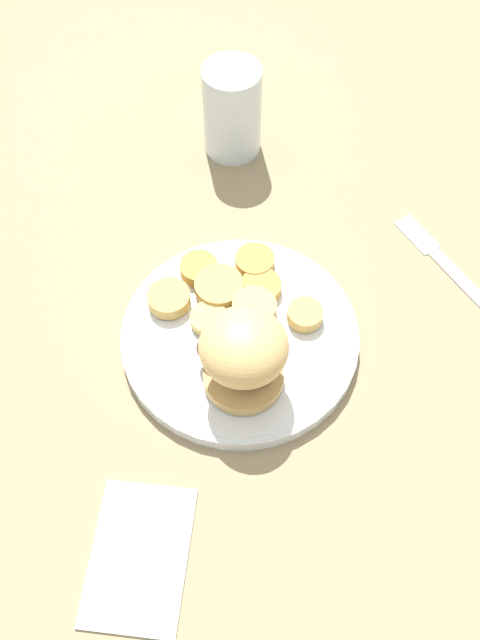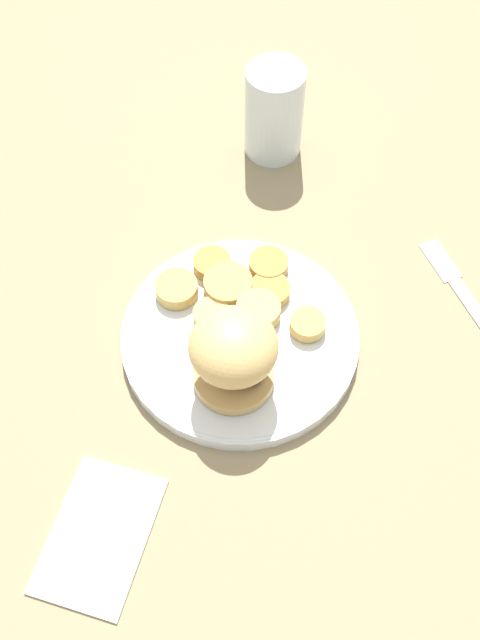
# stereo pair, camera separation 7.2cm
# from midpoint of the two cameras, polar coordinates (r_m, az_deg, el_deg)

# --- Properties ---
(ground_plane) EXTENTS (4.00, 4.00, 0.00)m
(ground_plane) POSITION_cam_midpoint_polar(r_m,az_deg,el_deg) (0.80, -2.55, -1.84)
(ground_plane) COLOR #937F5B
(dinner_plate) EXTENTS (0.25, 0.25, 0.02)m
(dinner_plate) POSITION_cam_midpoint_polar(r_m,az_deg,el_deg) (0.79, -2.58, -1.47)
(dinner_plate) COLOR white
(dinner_plate) RESTS_ON ground_plane
(sandwich) EXTENTS (0.09, 0.09, 0.09)m
(sandwich) POSITION_cam_midpoint_polar(r_m,az_deg,el_deg) (0.71, -2.59, -2.81)
(sandwich) COLOR tan
(sandwich) RESTS_ON dinner_plate
(potato_round_0) EXTENTS (0.05, 0.05, 0.02)m
(potato_round_0) POSITION_cam_midpoint_polar(r_m,az_deg,el_deg) (0.81, -7.98, 1.45)
(potato_round_0) COLOR tan
(potato_round_0) RESTS_ON dinner_plate
(potato_round_1) EXTENTS (0.04, 0.04, 0.01)m
(potato_round_1) POSITION_cam_midpoint_polar(r_m,az_deg,el_deg) (0.79, -4.98, -0.11)
(potato_round_1) COLOR #DBB766
(potato_round_1) RESTS_ON dinner_plate
(potato_round_2) EXTENTS (0.04, 0.04, 0.01)m
(potato_round_2) POSITION_cam_midpoint_polar(r_m,az_deg,el_deg) (0.81, -0.91, 2.38)
(potato_round_2) COLOR #BC8942
(potato_round_2) RESTS_ON dinner_plate
(potato_round_3) EXTENTS (0.04, 0.04, 0.01)m
(potato_round_3) POSITION_cam_midpoint_polar(r_m,az_deg,el_deg) (0.83, -5.63, 3.76)
(potato_round_3) COLOR #BC8942
(potato_round_3) RESTS_ON dinner_plate
(potato_round_4) EXTENTS (0.04, 0.04, 0.01)m
(potato_round_4) POSITION_cam_midpoint_polar(r_m,az_deg,el_deg) (0.79, 2.37, 0.34)
(potato_round_4) COLOR tan
(potato_round_4) RESTS_ON dinner_plate
(potato_round_5) EXTENTS (0.05, 0.05, 0.02)m
(potato_round_5) POSITION_cam_midpoint_polar(r_m,az_deg,el_deg) (0.79, -1.48, 0.72)
(potato_round_5) COLOR #DBB766
(potato_round_5) RESTS_ON dinner_plate
(potato_round_6) EXTENTS (0.05, 0.05, 0.01)m
(potato_round_6) POSITION_cam_midpoint_polar(r_m,az_deg,el_deg) (0.81, -4.14, 2.35)
(potato_round_6) COLOR tan
(potato_round_6) RESTS_ON dinner_plate
(potato_round_7) EXTENTS (0.04, 0.04, 0.01)m
(potato_round_7) POSITION_cam_midpoint_polar(r_m,az_deg,el_deg) (0.83, -1.33, 4.33)
(potato_round_7) COLOR #BC8942
(potato_round_7) RESTS_ON dinner_plate
(fork) EXTENTS (0.07, 0.18, 0.00)m
(fork) POSITION_cam_midpoint_polar(r_m,az_deg,el_deg) (0.87, 13.55, 3.63)
(fork) COLOR silver
(fork) RESTS_ON ground_plane
(drinking_glass) EXTENTS (0.07, 0.07, 0.12)m
(drinking_glass) POSITION_cam_midpoint_polar(r_m,az_deg,el_deg) (0.94, -2.85, 15.54)
(drinking_glass) COLOR silver
(drinking_glass) RESTS_ON ground_plane
(napkin) EXTENTS (0.13, 0.16, 0.01)m
(napkin) POSITION_cam_midpoint_polar(r_m,az_deg,el_deg) (0.72, -10.66, -17.48)
(napkin) COLOR white
(napkin) RESTS_ON ground_plane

